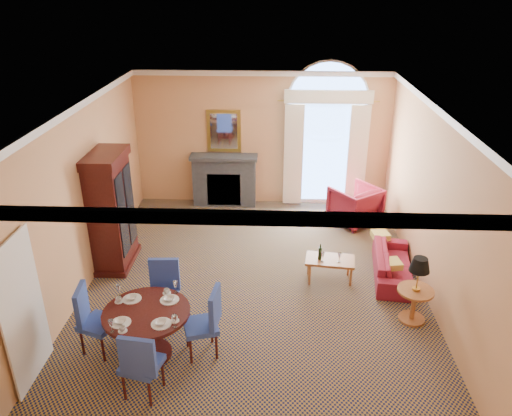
{
  "coord_description": "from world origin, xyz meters",
  "views": [
    {
      "loc": [
        0.36,
        -7.65,
        5.05
      ],
      "look_at": [
        0.0,
        0.5,
        1.3
      ],
      "focal_mm": 35.0,
      "sensor_mm": 36.0,
      "label": 1
    }
  ],
  "objects_px": {
    "armoire": "(111,212)",
    "side_table": "(417,283)",
    "coffee_table": "(330,261)",
    "sofa": "(393,264)",
    "armchair": "(355,205)",
    "dining_table": "(147,323)"
  },
  "relations": [
    {
      "from": "armoire",
      "to": "sofa",
      "type": "distance_m",
      "value": 5.34
    },
    {
      "from": "armchair",
      "to": "coffee_table",
      "type": "xyz_separation_m",
      "value": [
        -0.78,
        -2.45,
        -0.02
      ]
    },
    {
      "from": "dining_table",
      "to": "coffee_table",
      "type": "xyz_separation_m",
      "value": [
        2.8,
        2.14,
        -0.17
      ]
    },
    {
      "from": "dining_table",
      "to": "side_table",
      "type": "bearing_deg",
      "value": 14.12
    },
    {
      "from": "armoire",
      "to": "armchair",
      "type": "bearing_deg",
      "value": 22.34
    },
    {
      "from": "armoire",
      "to": "side_table",
      "type": "xyz_separation_m",
      "value": [
        5.32,
        -1.58,
        -0.37
      ]
    },
    {
      "from": "coffee_table",
      "to": "dining_table",
      "type": "bearing_deg",
      "value": -135.45
    },
    {
      "from": "armoire",
      "to": "side_table",
      "type": "height_order",
      "value": "armoire"
    },
    {
      "from": "coffee_table",
      "to": "side_table",
      "type": "xyz_separation_m",
      "value": [
        1.25,
        -1.12,
        0.3
      ]
    },
    {
      "from": "armchair",
      "to": "armoire",
      "type": "bearing_deg",
      "value": -14.11
    },
    {
      "from": "armoire",
      "to": "sofa",
      "type": "xyz_separation_m",
      "value": [
        5.27,
        -0.26,
        -0.83
      ]
    },
    {
      "from": "sofa",
      "to": "armoire",
      "type": "bearing_deg",
      "value": 94.32
    },
    {
      "from": "armoire",
      "to": "dining_table",
      "type": "height_order",
      "value": "armoire"
    },
    {
      "from": "dining_table",
      "to": "side_table",
      "type": "xyz_separation_m",
      "value": [
        4.05,
        1.02,
        0.13
      ]
    },
    {
      "from": "armoire",
      "to": "side_table",
      "type": "bearing_deg",
      "value": -16.49
    },
    {
      "from": "armoire",
      "to": "coffee_table",
      "type": "xyz_separation_m",
      "value": [
        4.07,
        -0.45,
        -0.67
      ]
    },
    {
      "from": "armchair",
      "to": "coffee_table",
      "type": "relative_size",
      "value": 1.03
    },
    {
      "from": "sofa",
      "to": "armchair",
      "type": "bearing_deg",
      "value": 17.62
    },
    {
      "from": "sofa",
      "to": "side_table",
      "type": "bearing_deg",
      "value": -170.68
    },
    {
      "from": "sofa",
      "to": "armchair",
      "type": "xyz_separation_m",
      "value": [
        -0.42,
        2.25,
        0.18
      ]
    },
    {
      "from": "sofa",
      "to": "armchair",
      "type": "relative_size",
      "value": 1.8
    },
    {
      "from": "coffee_table",
      "to": "armoire",
      "type": "bearing_deg",
      "value": -179.23
    }
  ]
}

